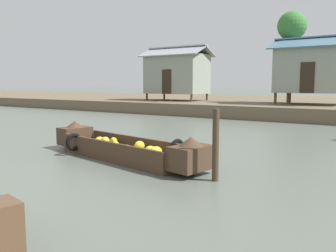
{
  "coord_description": "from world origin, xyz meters",
  "views": [
    {
      "loc": [
        7.31,
        -1.8,
        2.02
      ],
      "look_at": [
        1.54,
        6.98,
        0.77
      ],
      "focal_mm": 37.51,
      "sensor_mm": 36.0,
      "label": 1
    }
  ],
  "objects_px": {
    "banana_boat": "(123,148)",
    "palm_tree_near": "(292,27)",
    "stilt_house_left": "(177,73)",
    "mooring_post": "(216,145)",
    "stilt_house_mid_left": "(314,69)"
  },
  "relations": [
    {
      "from": "banana_boat",
      "to": "palm_tree_near",
      "type": "height_order",
      "value": "palm_tree_near"
    },
    {
      "from": "stilt_house_left",
      "to": "palm_tree_near",
      "type": "distance_m",
      "value": 8.82
    },
    {
      "from": "stilt_house_left",
      "to": "mooring_post",
      "type": "distance_m",
      "value": 20.22
    },
    {
      "from": "stilt_house_mid_left",
      "to": "palm_tree_near",
      "type": "bearing_deg",
      "value": 153.35
    },
    {
      "from": "palm_tree_near",
      "to": "mooring_post",
      "type": "height_order",
      "value": "palm_tree_near"
    },
    {
      "from": "banana_boat",
      "to": "mooring_post",
      "type": "relative_size",
      "value": 3.69
    },
    {
      "from": "stilt_house_mid_left",
      "to": "palm_tree_near",
      "type": "distance_m",
      "value": 3.3
    },
    {
      "from": "banana_boat",
      "to": "stilt_house_mid_left",
      "type": "bearing_deg",
      "value": 84.15
    },
    {
      "from": "stilt_house_left",
      "to": "mooring_post",
      "type": "bearing_deg",
      "value": -55.79
    },
    {
      "from": "stilt_house_mid_left",
      "to": "palm_tree_near",
      "type": "xyz_separation_m",
      "value": [
        -1.61,
        0.81,
        2.76
      ]
    },
    {
      "from": "stilt_house_left",
      "to": "palm_tree_near",
      "type": "xyz_separation_m",
      "value": [
        8.29,
        0.94,
        2.87
      ]
    },
    {
      "from": "stilt_house_mid_left",
      "to": "palm_tree_near",
      "type": "relative_size",
      "value": 0.81
    },
    {
      "from": "palm_tree_near",
      "to": "mooring_post",
      "type": "distance_m",
      "value": 18.5
    },
    {
      "from": "mooring_post",
      "to": "stilt_house_left",
      "type": "bearing_deg",
      "value": 124.21
    },
    {
      "from": "stilt_house_left",
      "to": "stilt_house_mid_left",
      "type": "bearing_deg",
      "value": 0.73
    }
  ]
}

